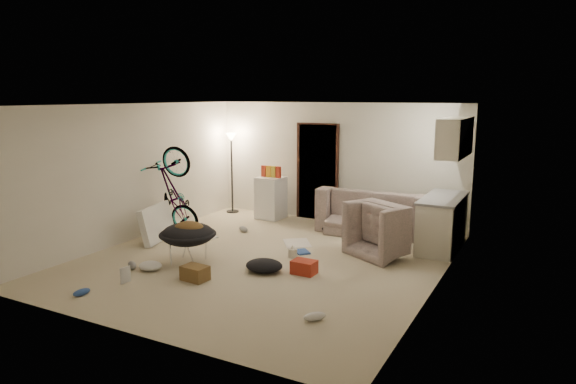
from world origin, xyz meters
The scene contains 38 objects.
floor centered at (0.00, 0.00, -0.01)m, with size 5.50×6.00×0.02m, color #C4B796.
ceiling centered at (0.00, 0.00, 2.51)m, with size 5.50×6.00×0.02m, color white.
wall_back centered at (0.00, 3.01, 1.25)m, with size 5.50×0.02×2.50m, color silver.
wall_front centered at (0.00, -3.01, 1.25)m, with size 5.50×0.02×2.50m, color silver.
wall_left centered at (-2.76, 0.00, 1.25)m, with size 0.02×6.00×2.50m, color silver.
wall_right centered at (2.76, 0.00, 1.25)m, with size 0.02×6.00×2.50m, color silver.
doorway centered at (-0.40, 2.97, 1.02)m, with size 0.85×0.10×2.04m, color black.
door_trim centered at (-0.40, 2.94, 1.02)m, with size 0.97×0.04×2.10m, color #331A12.
floor_lamp centered at (-2.40, 2.65, 1.31)m, with size 0.28×0.28×1.81m.
kitchen_counter centered at (2.43, 2.00, 0.44)m, with size 0.60×1.50×0.88m, color silver.
counter_top centered at (2.43, 2.00, 0.90)m, with size 0.64×1.54×0.04m, color gray.
kitchen_uppers centered at (2.56, 2.00, 1.95)m, with size 0.38×1.40×0.65m, color silver.
sofa centered at (1.06, 2.45, 0.32)m, with size 2.18×0.85×0.64m, color #3D443C.
armchair centered at (1.73, 1.27, 0.33)m, with size 1.02×0.89×0.66m, color #3D443C.
bicycle centered at (-2.30, 0.53, 0.46)m, with size 0.61×1.75×0.92m, color black.
book_asset centered at (-1.22, -1.94, 0.01)m, with size 0.17×0.24×0.02m, color #A72B19.
mini_fridge centered at (-1.33, 2.55, 0.45)m, with size 0.53×0.53×0.91m, color white.
snack_box_0 centered at (-1.50, 2.55, 1.00)m, with size 0.10×0.07×0.30m, color #A72B19.
snack_box_1 centered at (-1.38, 2.55, 1.00)m, with size 0.10×0.07×0.30m, color orange.
snack_box_2 centered at (-1.26, 2.55, 1.00)m, with size 0.10×0.07×0.30m, color gold.
snack_box_3 centered at (-1.14, 2.55, 1.00)m, with size 0.10×0.07×0.30m, color #A72B19.
saucer_chair centered at (-1.00, -0.70, 0.38)m, with size 0.91×0.91×0.64m.
hoodie centered at (-0.95, -0.73, 0.58)m, with size 0.48×0.40×0.22m, color brown.
sofa_drape centered at (0.11, 2.45, 0.54)m, with size 0.56×0.46×0.28m, color black.
tv_box centered at (-2.30, 0.03, 0.33)m, with size 0.12×1.00×0.66m, color silver.
drink_case_a centered at (-0.40, -1.29, 0.11)m, with size 0.37×0.27×0.21m, color brown.
drink_case_b centered at (0.88, -0.31, 0.10)m, with size 0.35×0.26×0.21m, color #A72B19.
juicer centered at (0.37, 0.31, 0.09)m, with size 0.15×0.15×0.21m.
newspaper centered at (0.06, 1.08, 0.00)m, with size 0.45×0.59×0.01m, color silver.
book_blue centered at (0.39, 0.61, 0.01)m, with size 0.21×0.29×0.03m, color #2B4D9C.
book_white centered at (-1.53, 0.62, 0.01)m, with size 0.18×0.24×0.02m, color silver.
shoe_1 centered at (-1.24, 1.30, 0.05)m, with size 0.28×0.12×0.11m, color slate.
shoe_2 centered at (-1.39, -2.47, 0.05)m, with size 0.24×0.10×0.09m, color #2B4D9C.
shoe_3 centered at (-1.59, -1.34, 0.05)m, with size 0.28×0.11×0.10m, color slate.
shoe_4 centered at (1.71, -1.72, 0.05)m, with size 0.28×0.12×0.11m, color white.
clothes_lump_a centered at (0.30, -0.51, 0.09)m, with size 0.57×0.49×0.18m, color black.
clothes_lump_b centered at (0.31, 2.14, 0.07)m, with size 0.47×0.41×0.14m, color black.
clothes_lump_c centered at (-1.30, -1.25, 0.06)m, with size 0.39×0.33×0.12m, color silver.
Camera 1 is at (4.10, -6.94, 2.65)m, focal length 32.00 mm.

